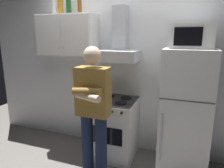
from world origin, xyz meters
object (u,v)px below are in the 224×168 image
object	(u,v)px
range_hood	(118,47)
bottle_vodka_clear	(54,4)
bottle_wine_green	(69,4)
person_standing	(93,111)
upper_cabinet	(68,35)
stove_oven	(115,128)
microwave	(192,36)
bottle_beer_brown	(80,4)
refrigerator	(185,112)
bottle_liquor_amber	(61,5)

from	to	relation	value
range_hood	bottle_vodka_clear	distance (m)	1.20
bottle_wine_green	person_standing	bearing A→B (deg)	-46.58
upper_cabinet	person_standing	bearing A→B (deg)	-44.26
upper_cabinet	bottle_vodka_clear	bearing A→B (deg)	169.83
stove_oven	microwave	distance (m)	1.62
bottle_vodka_clear	upper_cabinet	bearing A→B (deg)	-10.17
upper_cabinet	bottle_wine_green	size ratio (longest dim) A/B	2.92
microwave	bottle_beer_brown	world-z (taller)	bottle_beer_brown
upper_cabinet	refrigerator	bearing A→B (deg)	-4.07
range_hood	bottle_beer_brown	world-z (taller)	bottle_beer_brown
range_hood	bottle_liquor_amber	size ratio (longest dim) A/B	2.58
refrigerator	bottle_vodka_clear	xyz separation A→B (m)	(-1.98, 0.17, 1.41)
bottle_wine_green	bottle_liquor_amber	bearing A→B (deg)	-170.38
stove_oven	microwave	size ratio (longest dim) A/B	1.82
microwave	bottle_vodka_clear	size ratio (longest dim) A/B	1.47
person_standing	bottle_beer_brown	distance (m)	1.58
refrigerator	bottle_wine_green	distance (m)	2.23
stove_oven	microwave	xyz separation A→B (m)	(0.95, 0.02, 1.31)
microwave	bottle_wine_green	world-z (taller)	bottle_wine_green
microwave	person_standing	world-z (taller)	microwave
stove_oven	bottle_wine_green	size ratio (longest dim) A/B	2.84
range_hood	bottle_beer_brown	distance (m)	0.83
refrigerator	bottle_beer_brown	bearing A→B (deg)	174.74
microwave	person_standing	xyz separation A→B (m)	(-1.00, -0.62, -0.84)
range_hood	bottle_liquor_amber	distance (m)	1.08
upper_cabinet	refrigerator	size ratio (longest dim) A/B	0.56
range_hood	person_standing	distance (m)	1.01
microwave	bottle_liquor_amber	distance (m)	1.91
bottle_liquor_amber	bottle_beer_brown	world-z (taller)	bottle_liquor_amber
upper_cabinet	refrigerator	world-z (taller)	upper_cabinet
upper_cabinet	range_hood	distance (m)	0.81
bottle_wine_green	bottle_vodka_clear	world-z (taller)	bottle_vodka_clear
bottle_beer_brown	range_hood	bearing A→B (deg)	-1.52
bottle_beer_brown	microwave	bearing A→B (deg)	-4.58
person_standing	bottle_vodka_clear	distance (m)	1.81
bottle_liquor_amber	bottle_beer_brown	bearing A→B (deg)	-0.94
bottle_beer_brown	bottle_vodka_clear	bearing A→B (deg)	176.85
upper_cabinet	bottle_vodka_clear	size ratio (longest dim) A/B	2.76
refrigerator	bottle_vodka_clear	distance (m)	2.43
bottle_vodka_clear	bottle_beer_brown	size ratio (longest dim) A/B	1.20
bottle_wine_green	bottle_vodka_clear	xyz separation A→B (m)	(-0.25, -0.00, 0.01)
microwave	upper_cabinet	bearing A→B (deg)	176.52
stove_oven	person_standing	size ratio (longest dim) A/B	0.53
upper_cabinet	bottle_vodka_clear	distance (m)	0.51
refrigerator	bottle_vodka_clear	size ratio (longest dim) A/B	4.90
range_hood	person_standing	bearing A→B (deg)	-93.91
refrigerator	person_standing	xyz separation A→B (m)	(-1.00, -0.61, 0.10)
bottle_beer_brown	refrigerator	bearing A→B (deg)	-5.26
microwave	person_standing	distance (m)	1.45
bottle_liquor_amber	person_standing	bearing A→B (deg)	-41.34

